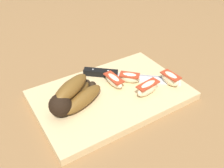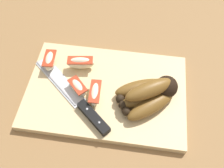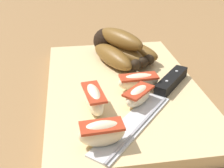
{
  "view_description": "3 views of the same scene",
  "coord_description": "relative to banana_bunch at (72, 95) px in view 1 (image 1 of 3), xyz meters",
  "views": [
    {
      "loc": [
        0.26,
        0.44,
        0.43
      ],
      "look_at": [
        -0.02,
        -0.0,
        0.04
      ],
      "focal_mm": 39.49,
      "sensor_mm": 36.0,
      "label": 1
    },
    {
      "loc": [
        0.05,
        -0.32,
        0.55
      ],
      "look_at": [
        -0.0,
        0.01,
        0.03
      ],
      "focal_mm": 39.53,
      "sensor_mm": 36.0,
      "label": 2
    },
    {
      "loc": [
        -0.47,
        0.09,
        0.27
      ],
      "look_at": [
        -0.04,
        0.02,
        0.04
      ],
      "focal_mm": 47.38,
      "sensor_mm": 36.0,
      "label": 3
    }
  ],
  "objects": [
    {
      "name": "apple_wedge_extra",
      "position": [
        -0.18,
        0.0,
        -0.01
      ],
      "size": [
        0.06,
        0.06,
        0.03
      ],
      "color": "beige",
      "rests_on": "cutting_board"
    },
    {
      "name": "apple_wedge_far",
      "position": [
        -0.13,
        -0.01,
        -0.01
      ],
      "size": [
        0.03,
        0.07,
        0.03
      ],
      "color": "beige",
      "rests_on": "cutting_board"
    },
    {
      "name": "cutting_board",
      "position": [
        -0.11,
        0.02,
        -0.04
      ],
      "size": [
        0.4,
        0.26,
        0.02
      ],
      "primitive_type": "cube",
      "color": "#DBBC84",
      "rests_on": "ground_plane"
    },
    {
      "name": "ground_plane",
      "position": [
        -0.09,
        0.01,
        -0.05
      ],
      "size": [
        6.0,
        6.0,
        0.0
      ],
      "primitive_type": "plane",
      "color": "olive"
    },
    {
      "name": "apple_wedge_middle",
      "position": [
        -0.18,
        0.07,
        -0.01
      ],
      "size": [
        0.07,
        0.03,
        0.04
      ],
      "color": "beige",
      "rests_on": "cutting_board"
    },
    {
      "name": "chefs_knife",
      "position": [
        -0.16,
        -0.04,
        -0.02
      ],
      "size": [
        0.23,
        0.21,
        0.02
      ],
      "color": "silver",
      "rests_on": "cutting_board"
    },
    {
      "name": "banana_bunch",
      "position": [
        0.0,
        0.0,
        0.0
      ],
      "size": [
        0.16,
        0.15,
        0.07
      ],
      "color": "black",
      "rests_on": "cutting_board"
    },
    {
      "name": "apple_wedge_near",
      "position": [
        -0.27,
        0.07,
        -0.01
      ],
      "size": [
        0.03,
        0.06,
        0.04
      ],
      "color": "beige",
      "rests_on": "cutting_board"
    }
  ]
}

